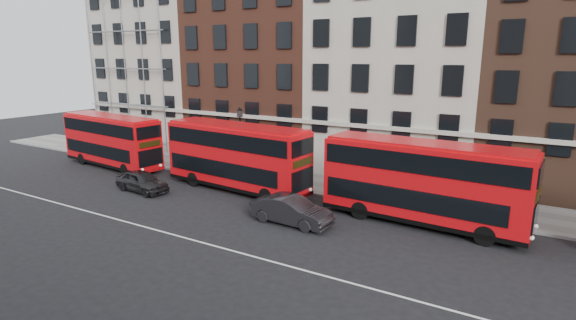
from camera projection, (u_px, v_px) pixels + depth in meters
The scene contains 12 objects.
ground at pixel (288, 245), 22.46m from camera, with size 120.00×120.00×0.00m, color black.
pavement at pixel (365, 190), 31.23m from camera, with size 80.00×5.00×0.15m, color gray.
kerb at pixel (351, 200), 29.14m from camera, with size 80.00×0.30×0.16m, color gray.
road_centre_line at pixel (265, 260), 20.79m from camera, with size 70.00×0.12×0.01m, color white.
building_terrace at pixel (401, 42), 35.25m from camera, with size 64.00×11.95×22.00m.
bus_a at pixel (111, 140), 37.64m from camera, with size 10.63×3.57×4.38m.
bus_b at pixel (236, 155), 31.08m from camera, with size 11.25×3.61×4.65m.
bus_c at pixel (423, 181), 24.68m from camera, with size 11.24×3.26×4.67m.
car_rear at pixel (142, 181), 31.11m from camera, with size 1.73×4.29×1.46m, color #242427.
car_front at pixel (291, 210), 25.11m from camera, with size 1.65×4.73×1.56m, color #242326.
lamp_post_left at pixel (240, 139), 34.03m from camera, with size 0.44×0.44×5.33m.
iron_railings at pixel (376, 175), 32.94m from camera, with size 6.60×0.06×1.00m, color black, non-canonical shape.
Camera 1 is at (10.72, -17.95, 9.24)m, focal length 28.00 mm.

